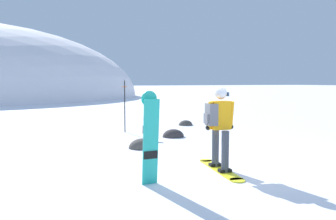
# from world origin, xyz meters

# --- Properties ---
(ground_plane) EXTENTS (300.00, 300.00, 0.00)m
(ground_plane) POSITION_xyz_m (0.00, 0.00, 0.00)
(ground_plane) COLOR white
(snowboarder_main) EXTENTS (0.65, 1.82, 1.71)m
(snowboarder_main) POSITION_xyz_m (-0.27, -0.23, 0.92)
(snowboarder_main) COLOR yellow
(snowboarder_main) RESTS_ON ground
(spare_snowboard) EXTENTS (0.28, 0.17, 1.66)m
(spare_snowboard) POSITION_xyz_m (-1.88, -0.57, 0.84)
(spare_snowboard) COLOR #23B7A3
(spare_snowboard) RESTS_ON ground
(piste_marker_near) EXTENTS (0.20, 0.20, 1.89)m
(piste_marker_near) POSITION_xyz_m (-0.60, 5.48, 1.08)
(piste_marker_near) COLOR black
(piste_marker_near) RESTS_ON ground
(rock_dark) EXTENTS (0.60, 0.51, 0.42)m
(rock_dark) POSITION_xyz_m (2.27, 6.36, 0.00)
(rock_dark) COLOR #4C4742
(rock_dark) RESTS_ON ground
(rock_mid) EXTENTS (0.75, 0.64, 0.52)m
(rock_mid) POSITION_xyz_m (-0.96, 2.56, 0.00)
(rock_mid) COLOR #4C4742
(rock_mid) RESTS_ON ground
(rock_small) EXTENTS (0.73, 0.62, 0.51)m
(rock_small) POSITION_xyz_m (0.58, 3.89, 0.00)
(rock_small) COLOR #383333
(rock_small) RESTS_ON ground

